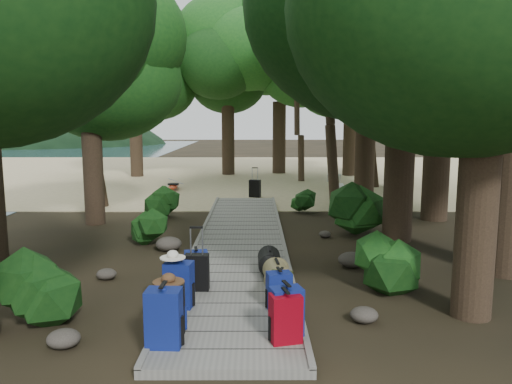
{
  "coord_description": "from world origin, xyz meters",
  "views": [
    {
      "loc": [
        0.32,
        -10.11,
        2.83
      ],
      "look_at": [
        0.36,
        2.43,
        1.0
      ],
      "focal_mm": 35.0,
      "sensor_mm": 36.0,
      "label": 1
    }
  ],
  "objects_px": {
    "lone_suitcase_on_sand": "(255,188)",
    "sun_lounger": "(337,183)",
    "kayak": "(173,186)",
    "backpack_right_a": "(286,316)",
    "backpack_left_a": "(164,315)",
    "duffel_right_khaki": "(277,274)",
    "backpack_left_d": "(196,265)",
    "duffel_right_black": "(270,261)",
    "backpack_right_d": "(281,285)",
    "backpack_right_c": "(279,288)",
    "backpack_left_c": "(179,282)",
    "suitcase_on_boardwalk": "(197,272)",
    "backpack_right_b": "(286,310)",
    "backpack_left_b": "(171,306)"
  },
  "relations": [
    {
      "from": "lone_suitcase_on_sand",
      "to": "sun_lounger",
      "type": "distance_m",
      "value": 3.81
    },
    {
      "from": "sun_lounger",
      "to": "kayak",
      "type": "bearing_deg",
      "value": -173.02
    },
    {
      "from": "backpack_right_a",
      "to": "sun_lounger",
      "type": "bearing_deg",
      "value": 64.49
    },
    {
      "from": "lone_suitcase_on_sand",
      "to": "kayak",
      "type": "relative_size",
      "value": 0.19
    },
    {
      "from": "backpack_left_a",
      "to": "lone_suitcase_on_sand",
      "type": "xyz_separation_m",
      "value": [
        1.1,
        12.27,
        -0.18
      ]
    },
    {
      "from": "duffel_right_khaki",
      "to": "backpack_left_d",
      "type": "bearing_deg",
      "value": 164.78
    },
    {
      "from": "backpack_left_a",
      "to": "duffel_right_black",
      "type": "distance_m",
      "value": 3.24
    },
    {
      "from": "backpack_right_d",
      "to": "duffel_right_khaki",
      "type": "relative_size",
      "value": 0.82
    },
    {
      "from": "backpack_left_d",
      "to": "backpack_right_c",
      "type": "bearing_deg",
      "value": -51.44
    },
    {
      "from": "duffel_right_black",
      "to": "backpack_left_c",
      "type": "bearing_deg",
      "value": -129.96
    },
    {
      "from": "duffel_right_khaki",
      "to": "suitcase_on_boardwalk",
      "type": "height_order",
      "value": "suitcase_on_boardwalk"
    },
    {
      "from": "backpack_left_d",
      "to": "duffel_right_black",
      "type": "xyz_separation_m",
      "value": [
        1.25,
        0.56,
        -0.09
      ]
    },
    {
      "from": "backpack_right_d",
      "to": "lone_suitcase_on_sand",
      "type": "distance_m",
      "value": 10.78
    },
    {
      "from": "backpack_left_c",
      "to": "duffel_right_black",
      "type": "relative_size",
      "value": 1.14
    },
    {
      "from": "backpack_left_a",
      "to": "lone_suitcase_on_sand",
      "type": "distance_m",
      "value": 12.32
    },
    {
      "from": "sun_lounger",
      "to": "backpack_left_a",
      "type": "bearing_deg",
      "value": -100.04
    },
    {
      "from": "backpack_right_c",
      "to": "sun_lounger",
      "type": "distance_m",
      "value": 13.31
    },
    {
      "from": "backpack_right_a",
      "to": "duffel_right_khaki",
      "type": "bearing_deg",
      "value": 76.64
    },
    {
      "from": "backpack_right_d",
      "to": "sun_lounger",
      "type": "bearing_deg",
      "value": 92.92
    },
    {
      "from": "backpack_right_b",
      "to": "lone_suitcase_on_sand",
      "type": "distance_m",
      "value": 12.01
    },
    {
      "from": "backpack_left_a",
      "to": "backpack_right_c",
      "type": "relative_size",
      "value": 1.32
    },
    {
      "from": "backpack_left_c",
      "to": "lone_suitcase_on_sand",
      "type": "height_order",
      "value": "backpack_left_c"
    },
    {
      "from": "suitcase_on_boardwalk",
      "to": "lone_suitcase_on_sand",
      "type": "distance_m",
      "value": 10.31
    },
    {
      "from": "duffel_right_black",
      "to": "lone_suitcase_on_sand",
      "type": "bearing_deg",
      "value": 91.05
    },
    {
      "from": "backpack_left_b",
      "to": "backpack_right_a",
      "type": "relative_size",
      "value": 1.0
    },
    {
      "from": "suitcase_on_boardwalk",
      "to": "kayak",
      "type": "distance_m",
      "value": 12.44
    },
    {
      "from": "backpack_left_b",
      "to": "lone_suitcase_on_sand",
      "type": "relative_size",
      "value": 1.05
    },
    {
      "from": "backpack_right_c",
      "to": "backpack_right_d",
      "type": "distance_m",
      "value": 0.29
    },
    {
      "from": "lone_suitcase_on_sand",
      "to": "sun_lounger",
      "type": "xyz_separation_m",
      "value": [
        3.29,
        1.92,
        -0.03
      ]
    },
    {
      "from": "backpack_left_c",
      "to": "suitcase_on_boardwalk",
      "type": "distance_m",
      "value": 0.75
    },
    {
      "from": "backpack_right_a",
      "to": "backpack_right_c",
      "type": "bearing_deg",
      "value": 77.63
    },
    {
      "from": "duffel_right_khaki",
      "to": "suitcase_on_boardwalk",
      "type": "relative_size",
      "value": 1.04
    },
    {
      "from": "lone_suitcase_on_sand",
      "to": "sun_lounger",
      "type": "height_order",
      "value": "lone_suitcase_on_sand"
    },
    {
      "from": "sun_lounger",
      "to": "backpack_left_c",
      "type": "bearing_deg",
      "value": -101.67
    },
    {
      "from": "backpack_left_d",
      "to": "duffel_right_khaki",
      "type": "distance_m",
      "value": 1.36
    },
    {
      "from": "backpack_left_c",
      "to": "backpack_right_b",
      "type": "xyz_separation_m",
      "value": [
        1.5,
        -1.02,
        -0.02
      ]
    },
    {
      "from": "backpack_left_a",
      "to": "backpack_right_b",
      "type": "xyz_separation_m",
      "value": [
        1.48,
        0.26,
        -0.04
      ]
    },
    {
      "from": "backpack_right_a",
      "to": "lone_suitcase_on_sand",
      "type": "height_order",
      "value": "backpack_right_a"
    },
    {
      "from": "backpack_left_c",
      "to": "kayak",
      "type": "bearing_deg",
      "value": 108.15
    },
    {
      "from": "sun_lounger",
      "to": "backpack_right_b",
      "type": "bearing_deg",
      "value": -94.63
    },
    {
      "from": "backpack_left_c",
      "to": "backpack_right_a",
      "type": "relative_size",
      "value": 1.12
    },
    {
      "from": "backpack_right_c",
      "to": "kayak",
      "type": "xyz_separation_m",
      "value": [
        -3.63,
        13.0,
        -0.23
      ]
    },
    {
      "from": "backpack_left_b",
      "to": "backpack_left_d",
      "type": "bearing_deg",
      "value": 80.95
    },
    {
      "from": "backpack_right_b",
      "to": "suitcase_on_boardwalk",
      "type": "bearing_deg",
      "value": 111.37
    },
    {
      "from": "backpack_right_a",
      "to": "backpack_left_b",
      "type": "bearing_deg",
      "value": 153.46
    },
    {
      "from": "backpack_left_c",
      "to": "backpack_right_c",
      "type": "xyz_separation_m",
      "value": [
        1.45,
        -0.07,
        -0.07
      ]
    },
    {
      "from": "backpack_right_a",
      "to": "kayak",
      "type": "xyz_separation_m",
      "value": [
        -3.66,
        14.09,
        -0.27
      ]
    },
    {
      "from": "backpack_left_b",
      "to": "duffel_right_black",
      "type": "bearing_deg",
      "value": 55.55
    },
    {
      "from": "sun_lounger",
      "to": "backpack_right_d",
      "type": "bearing_deg",
      "value": -95.75
    },
    {
      "from": "backpack_left_b",
      "to": "backpack_right_b",
      "type": "xyz_separation_m",
      "value": [
        1.48,
        -0.19,
        0.02
      ]
    }
  ]
}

